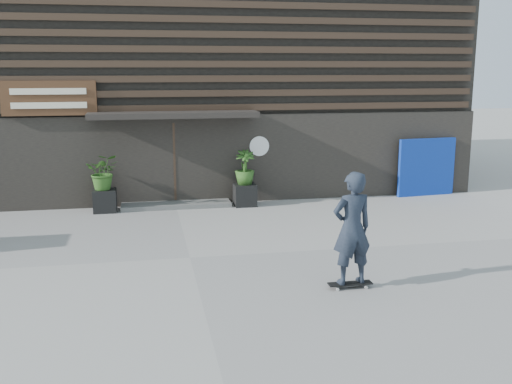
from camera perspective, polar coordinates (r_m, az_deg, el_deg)
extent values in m
plane|color=gray|center=(12.21, -6.36, -6.28)|extent=(80.00, 80.00, 0.00)
cube|color=#52524F|center=(16.62, -7.66, -1.21)|extent=(3.00, 0.80, 0.12)
cube|color=black|center=(16.38, -14.28, -0.80)|extent=(0.60, 0.60, 0.60)
imported|color=#2D591E|center=(16.23, -14.42, 1.89)|extent=(0.86, 0.75, 0.96)
cube|color=black|center=(16.58, -1.07, -0.28)|extent=(0.60, 0.60, 0.60)
imported|color=#2D591E|center=(16.43, -1.08, 2.38)|extent=(0.54, 0.54, 0.96)
cube|color=#0B2A98|center=(18.52, 16.04, 2.30)|extent=(1.84, 0.31, 1.72)
cube|color=black|center=(21.59, -8.82, 12.28)|extent=(18.00, 10.00, 8.00)
cube|color=black|center=(16.73, -7.84, 3.03)|extent=(18.00, 0.12, 2.50)
cube|color=#38281E|center=(16.51, -7.97, 7.97)|extent=(17.60, 0.08, 0.18)
cube|color=#38281E|center=(16.49, -8.01, 9.33)|extent=(17.60, 0.08, 0.18)
cube|color=#38281E|center=(16.48, -8.05, 10.70)|extent=(17.60, 0.08, 0.18)
cube|color=#38281E|center=(16.48, -8.09, 12.06)|extent=(17.60, 0.08, 0.18)
cube|color=#38281E|center=(16.48, -8.13, 13.42)|extent=(17.60, 0.08, 0.18)
cube|color=#38281E|center=(16.50, -8.17, 14.78)|extent=(17.60, 0.08, 0.18)
cube|color=#38281E|center=(16.53, -8.21, 16.14)|extent=(17.60, 0.08, 0.18)
cube|color=#38281E|center=(16.56, -8.25, 17.49)|extent=(17.60, 0.08, 0.18)
cube|color=black|center=(16.14, -7.88, 7.36)|extent=(4.50, 1.00, 0.15)
cube|color=black|center=(16.90, -7.86, 2.77)|extent=(2.40, 0.30, 2.30)
cube|color=#38281E|center=(16.72, -7.82, 2.68)|extent=(0.06, 0.10, 2.30)
cube|color=#472B19|center=(16.56, -19.23, 8.49)|extent=(2.40, 0.10, 0.90)
cube|color=beige|center=(16.48, -19.31, 9.10)|extent=(1.90, 0.02, 0.16)
cube|color=beige|center=(16.50, -19.22, 7.85)|extent=(1.90, 0.02, 0.16)
cylinder|color=white|center=(16.90, 0.32, 4.42)|extent=(0.56, 0.03, 0.56)
cube|color=black|center=(10.63, 9.01, -8.65)|extent=(0.78, 0.20, 0.02)
cylinder|color=#BBBBB6|center=(10.48, 7.83, -9.26)|extent=(0.06, 0.03, 0.06)
cylinder|color=#B4B4AF|center=(10.66, 7.49, -8.88)|extent=(0.06, 0.03, 0.06)
cylinder|color=#A6A6A1|center=(10.65, 10.52, -9.00)|extent=(0.06, 0.03, 0.06)
cylinder|color=beige|center=(10.82, 10.13, -8.63)|extent=(0.06, 0.03, 0.06)
imported|color=#19202D|center=(10.32, 9.19, -3.45)|extent=(0.78, 0.57, 1.98)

